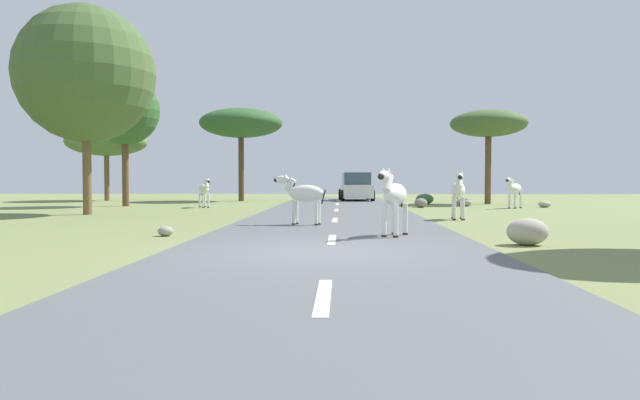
% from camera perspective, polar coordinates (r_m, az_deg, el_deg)
% --- Properties ---
extents(ground_plane, '(90.00, 90.00, 0.00)m').
position_cam_1_polar(ground_plane, '(10.34, -0.40, -5.34)').
color(ground_plane, olive).
extents(road, '(6.00, 64.00, 0.05)m').
position_cam_1_polar(road, '(10.33, 1.01, -5.21)').
color(road, '#56595B').
rests_on(road, ground_plane).
extents(lane_markings, '(0.16, 56.00, 0.01)m').
position_cam_1_polar(lane_markings, '(9.34, 0.90, -5.81)').
color(lane_markings, silver).
rests_on(lane_markings, road).
extents(zebra_0, '(0.90, 1.55, 1.55)m').
position_cam_1_polar(zebra_0, '(13.10, 7.30, 0.45)').
color(zebra_0, silver).
rests_on(zebra_0, road).
extents(zebra_1, '(0.92, 1.41, 1.44)m').
position_cam_1_polar(zebra_1, '(28.25, -11.33, 1.00)').
color(zebra_1, silver).
rests_on(zebra_1, ground_plane).
extents(zebra_2, '(1.17, 1.35, 1.50)m').
position_cam_1_polar(zebra_2, '(28.40, 18.64, 1.02)').
color(zebra_2, silver).
rests_on(zebra_2, ground_plane).
extents(zebra_3, '(1.53, 0.62, 1.46)m').
position_cam_1_polar(zebra_3, '(16.38, -1.65, 0.59)').
color(zebra_3, silver).
rests_on(zebra_3, road).
extents(zebra_4, '(0.60, 1.71, 1.62)m').
position_cam_1_polar(zebra_4, '(19.72, 13.50, 0.89)').
color(zebra_4, silver).
rests_on(zebra_4, ground_plane).
extents(car_0, '(2.22, 4.44, 1.74)m').
position_cam_1_polar(car_0, '(36.29, 3.58, 1.23)').
color(car_0, white).
rests_on(car_0, road).
extents(tree_0, '(5.05, 5.05, 4.64)m').
position_cam_1_polar(tree_0, '(39.46, -20.33, 5.37)').
color(tree_0, brown).
rests_on(tree_0, ground_plane).
extents(tree_2, '(5.18, 5.18, 7.93)m').
position_cam_1_polar(tree_2, '(24.11, -22.12, 11.41)').
color(tree_2, brown).
rests_on(tree_2, ground_plane).
extents(tree_3, '(5.19, 5.19, 5.81)m').
position_cam_1_polar(tree_3, '(36.88, -7.81, 7.49)').
color(tree_3, '#4C3823').
rests_on(tree_3, ground_plane).
extents(tree_6, '(4.17, 4.17, 5.17)m').
position_cam_1_polar(tree_6, '(33.28, 16.29, 7.20)').
color(tree_6, brown).
rests_on(tree_6, ground_plane).
extents(tree_7, '(3.44, 3.44, 6.54)m').
position_cam_1_polar(tree_7, '(30.93, -18.71, 8.32)').
color(tree_7, brown).
rests_on(tree_7, ground_plane).
extents(bush_2, '(0.96, 0.86, 0.57)m').
position_cam_1_polar(bush_2, '(31.92, 10.30, 0.09)').
color(bush_2, '#386633').
rests_on(bush_2, ground_plane).
extents(rock_0, '(0.75, 0.71, 0.40)m').
position_cam_1_polar(rock_0, '(29.94, 14.01, -0.23)').
color(rock_0, gray).
rests_on(rock_0, ground_plane).
extents(rock_1, '(0.36, 0.34, 0.23)m').
position_cam_1_polar(rock_1, '(14.06, -15.00, -2.99)').
color(rock_1, gray).
rests_on(rock_1, ground_plane).
extents(rock_2, '(0.61, 0.67, 0.45)m').
position_cam_1_polar(rock_2, '(28.14, 9.92, -0.28)').
color(rock_2, gray).
rests_on(rock_2, ground_plane).
extents(rock_3, '(0.83, 0.67, 0.55)m').
position_cam_1_polar(rock_3, '(12.40, 19.79, -2.96)').
color(rock_3, '#A89E8C').
rests_on(rock_3, ground_plane).
extents(rock_4, '(0.61, 0.55, 0.31)m').
position_cam_1_polar(rock_4, '(29.98, 21.29, -0.39)').
color(rock_4, '#A89E8C').
rests_on(rock_4, ground_plane).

